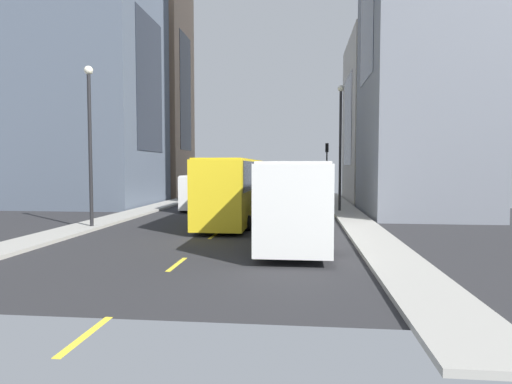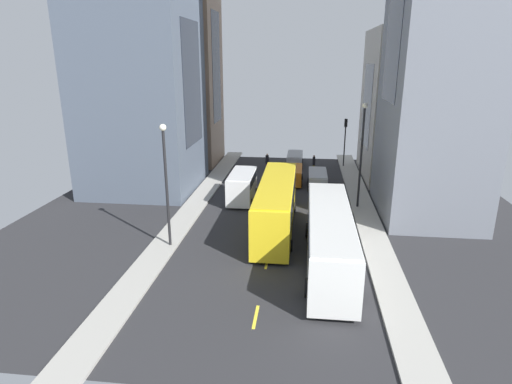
{
  "view_description": "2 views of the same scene",
  "coord_description": "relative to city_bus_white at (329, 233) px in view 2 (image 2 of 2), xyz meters",
  "views": [
    {
      "loc": [
        -4.03,
        28.6,
        3.18
      ],
      "look_at": [
        -1.55,
        5.13,
        1.8
      ],
      "focal_mm": 30.44,
      "sensor_mm": 36.0,
      "label": 1
    },
    {
      "loc": [
        -2.14,
        33.04,
        12.14
      ],
      "look_at": [
        1.5,
        2.1,
        2.34
      ],
      "focal_mm": 30.06,
      "sensor_mm": 36.0,
      "label": 2
    }
  ],
  "objects": [
    {
      "name": "ground_plane",
      "position": [
        3.75,
        -8.77,
        -2.01
      ],
      "size": [
        40.15,
        40.15,
        0.0
      ],
      "primitive_type": "plane",
      "color": "#28282B"
    },
    {
      "name": "sidewalk_west",
      "position": [
        -3.36,
        -8.77,
        -1.93
      ],
      "size": [
        1.91,
        44.0,
        0.15
      ],
      "primitive_type": "cube",
      "color": "#9E9B93",
      "rests_on": "ground"
    },
    {
      "name": "sidewalk_east",
      "position": [
        10.87,
        -8.77,
        -1.93
      ],
      "size": [
        1.91,
        44.0,
        0.15
      ],
      "primitive_type": "cube",
      "color": "#9E9B93",
      "rests_on": "ground"
    },
    {
      "name": "lane_stripe_0",
      "position": [
        3.75,
        -29.77,
        -2.0
      ],
      "size": [
        0.16,
        2.0,
        0.01
      ],
      "primitive_type": "cube",
      "color": "yellow",
      "rests_on": "ground"
    },
    {
      "name": "lane_stripe_1",
      "position": [
        3.75,
        -23.77,
        -2.0
      ],
      "size": [
        0.16,
        2.0,
        0.01
      ],
      "primitive_type": "cube",
      "color": "yellow",
      "rests_on": "ground"
    },
    {
      "name": "lane_stripe_2",
      "position": [
        3.75,
        -17.77,
        -2.0
      ],
      "size": [
        0.16,
        2.0,
        0.01
      ],
      "primitive_type": "cube",
      "color": "yellow",
      "rests_on": "ground"
    },
    {
      "name": "lane_stripe_3",
      "position": [
        3.75,
        -11.77,
        -2.0
      ],
      "size": [
        0.16,
        2.0,
        0.01
      ],
      "primitive_type": "cube",
      "color": "yellow",
      "rests_on": "ground"
    },
    {
      "name": "lane_stripe_4",
      "position": [
        3.75,
        -5.77,
        -2.0
      ],
      "size": [
        0.16,
        2.0,
        0.01
      ],
      "primitive_type": "cube",
      "color": "yellow",
      "rests_on": "ground"
    },
    {
      "name": "lane_stripe_5",
      "position": [
        3.75,
        0.23,
        -2.0
      ],
      "size": [
        0.16,
        2.0,
        0.01
      ],
      "primitive_type": "cube",
      "color": "yellow",
      "rests_on": "ground"
    },
    {
      "name": "lane_stripe_6",
      "position": [
        3.75,
        6.23,
        -2.0
      ],
      "size": [
        0.16,
        2.0,
        0.01
      ],
      "primitive_type": "cube",
      "color": "yellow",
      "rests_on": "ground"
    },
    {
      "name": "building_west_0",
      "position": [
        -7.73,
        -21.45,
        5.43
      ],
      "size": [
        6.47,
        11.15,
        14.88
      ],
      "color": "#B7B2A8",
      "rests_on": "ground"
    },
    {
      "name": "building_east_0",
      "position": [
        15.71,
        -25.52,
        9.01
      ],
      "size": [
        7.44,
        7.71,
        22.03
      ],
      "color": "#937760",
      "rests_on": "ground"
    },
    {
      "name": "building_east_1",
      "position": [
        16.86,
        -14.6,
        7.87
      ],
      "size": [
        9.77,
        10.62,
        19.76
      ],
      "color": "#4C5666",
      "rests_on": "ground"
    },
    {
      "name": "city_bus_white",
      "position": [
        0.0,
        0.0,
        0.0
      ],
      "size": [
        2.8,
        12.86,
        3.35
      ],
      "color": "silver",
      "rests_on": "ground"
    },
    {
      "name": "streetcar_yellow",
      "position": [
        3.59,
        -5.35,
        0.11
      ],
      "size": [
        2.7,
        12.44,
        3.59
      ],
      "color": "yellow",
      "rests_on": "ground"
    },
    {
      "name": "delivery_van_white",
      "position": [
        7.04,
        -11.38,
        -0.5
      ],
      "size": [
        2.25,
        5.24,
        2.58
      ],
      "color": "white",
      "rests_on": "ground"
    },
    {
      "name": "car_silver_0",
      "position": [
        0.34,
        -16.13,
        -1.07
      ],
      "size": [
        1.91,
        4.57,
        1.6
      ],
      "color": "#B7BABF",
      "rests_on": "ground"
    },
    {
      "name": "car_orange_1",
      "position": [
        2.81,
        -17.54,
        -1.07
      ],
      "size": [
        2.0,
        4.43,
        1.6
      ],
      "color": "orange",
      "rests_on": "ground"
    },
    {
      "name": "car_silver_2",
      "position": [
        2.81,
        -24.62,
        -1.11
      ],
      "size": [
        1.9,
        4.46,
        1.52
      ],
      "color": "#B7BABF",
      "rests_on": "ground"
    },
    {
      "name": "pedestrian_walking_far",
      "position": [
        5.86,
        -22.56,
        -1.03
      ],
      "size": [
        0.38,
        0.38,
        1.87
      ],
      "rotation": [
        0.0,
        0.0,
        0.3
      ],
      "color": "maroon",
      "rests_on": "ground"
    },
    {
      "name": "pedestrian_crossing_near",
      "position": [
        0.65,
        -22.08,
        -0.97
      ],
      "size": [
        0.29,
        0.29,
        1.94
      ],
      "rotation": [
        0.0,
        0.0,
        5.11
      ],
      "color": "gold",
      "rests_on": "ground"
    },
    {
      "name": "traffic_light_near_corner",
      "position": [
        -2.81,
        -24.88,
        1.94
      ],
      "size": [
        0.32,
        0.44,
        5.42
      ],
      "color": "black",
      "rests_on": "ground"
    },
    {
      "name": "streetlamp_near",
      "position": [
        -2.91,
        -10.59,
        3.28
      ],
      "size": [
        0.44,
        0.44,
        8.61
      ],
      "color": "black",
      "rests_on": "ground"
    },
    {
      "name": "streetlamp_far",
      "position": [
        10.41,
        -1.24,
        3.01
      ],
      "size": [
        0.44,
        0.44,
        8.09
      ],
      "color": "black",
      "rests_on": "ground"
    }
  ]
}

